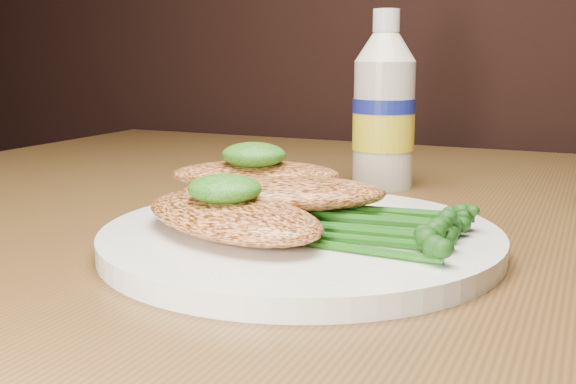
% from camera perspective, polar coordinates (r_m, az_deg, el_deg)
% --- Properties ---
extents(plate, '(0.27, 0.27, 0.01)m').
position_cam_1_polar(plate, '(0.47, 1.06, -3.84)').
color(plate, white).
rests_on(plate, dining_table).
extents(chicken_front, '(0.17, 0.14, 0.02)m').
position_cam_1_polar(chicken_front, '(0.45, -4.68, -1.97)').
color(chicken_front, '#E88249').
rests_on(chicken_front, plate).
extents(chicken_mid, '(0.16, 0.12, 0.02)m').
position_cam_1_polar(chicken_mid, '(0.48, -0.37, -0.07)').
color(chicken_mid, '#E88249').
rests_on(chicken_mid, plate).
extents(chicken_back, '(0.14, 0.11, 0.02)m').
position_cam_1_polar(chicken_back, '(0.52, -2.71, 1.45)').
color(chicken_back, '#E88249').
rests_on(chicken_back, plate).
extents(pesto_front, '(0.05, 0.05, 0.02)m').
position_cam_1_polar(pesto_front, '(0.45, -5.26, 0.27)').
color(pesto_front, '#093708').
rests_on(pesto_front, chicken_front).
extents(pesto_back, '(0.05, 0.05, 0.02)m').
position_cam_1_polar(pesto_back, '(0.51, -2.85, 3.09)').
color(pesto_back, '#093708').
rests_on(pesto_back, chicken_back).
extents(broccolini_bundle, '(0.15, 0.13, 0.02)m').
position_cam_1_polar(broccolini_bundle, '(0.45, 7.28, -2.37)').
color(broccolini_bundle, '#1B5412').
rests_on(broccolini_bundle, plate).
extents(mayo_bottle, '(0.06, 0.06, 0.17)m').
position_cam_1_polar(mayo_bottle, '(0.68, 7.94, 7.54)').
color(mayo_bottle, beige).
rests_on(mayo_bottle, dining_table).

